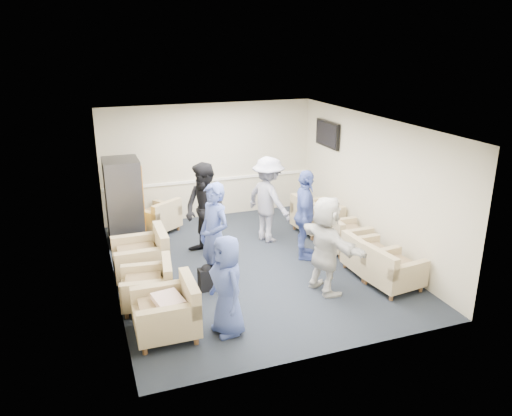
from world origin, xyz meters
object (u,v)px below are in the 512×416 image
object	(u,v)px
armchair_right_midnear	(367,257)
armchair_corner	(159,218)
person_front_left	(227,286)
person_mid_right	(305,215)
armchair_left_near	(170,313)
armchair_left_mid	(151,287)
person_back_right	(268,200)
person_front_right	(326,245)
armchair_right_far	(315,217)
armchair_right_midfar	(344,236)
armchair_right_near	(392,271)
person_mid_left	(214,237)
armchair_left_far	(144,258)
person_back_left	(205,211)
vending_machine	(124,201)

from	to	relation	value
armchair_right_midnear	armchair_corner	distance (m)	4.65
person_front_left	person_mid_right	bearing A→B (deg)	123.39
armchair_left_near	armchair_left_mid	size ratio (longest dim) A/B	0.99
person_mid_right	person_back_right	bearing A→B (deg)	42.00
armchair_left_mid	person_front_right	distance (m)	2.93
armchair_left_mid	armchair_corner	size ratio (longest dim) A/B	0.81
armchair_right_midnear	person_mid_right	distance (m)	1.40
armchair_right_far	armchair_right_midfar	bearing A→B (deg)	177.71
armchair_right_near	person_back_right	bearing A→B (deg)	16.17
armchair_right_midnear	person_mid_right	xyz separation A→B (m)	(-0.80, 1.00, 0.57)
person_back_right	person_mid_left	bearing A→B (deg)	114.22
armchair_left_far	person_mid_left	bearing A→B (deg)	54.49
person_back_left	person_back_right	xyz separation A→B (m)	(1.43, 0.35, -0.03)
armchair_corner	person_front_left	distance (m)	4.37
person_back_right	armchair_right_midfar	bearing A→B (deg)	-151.45
person_mid_right	armchair_corner	bearing A→B (deg)	70.88
armchair_right_near	person_front_left	xyz separation A→B (m)	(-3.02, -0.33, 0.43)
armchair_right_midnear	person_mid_right	world-z (taller)	person_mid_right
armchair_right_midnear	armchair_right_far	distance (m)	2.14
armchair_right_midfar	person_front_right	size ratio (longest dim) A/B	0.46
armchair_corner	armchair_right_far	bearing A→B (deg)	125.12
person_back_left	person_mid_right	size ratio (longest dim) A/B	1.06
person_back_left	person_mid_left	bearing A→B (deg)	-38.85
armchair_left_near	armchair_right_midfar	size ratio (longest dim) A/B	1.15
armchair_left_near	armchair_left_far	xyz separation A→B (m)	(-0.09, 2.01, 0.02)
person_front_left	armchair_right_midnear	bearing A→B (deg)	99.31
person_mid_left	person_back_right	world-z (taller)	person_mid_left
armchair_right_midfar	vending_machine	distance (m)	4.57
armchair_right_midfar	armchair_right_far	size ratio (longest dim) A/B	0.78
armchair_right_midnear	person_mid_right	bearing A→B (deg)	37.46
armchair_left_near	person_front_left	size ratio (longest dim) A/B	0.59
vending_machine	person_front_left	size ratio (longest dim) A/B	1.19
armchair_corner	person_back_left	distance (m)	1.85
armchair_left_near	armchair_left_mid	xyz separation A→B (m)	(-0.14, 0.94, -0.03)
armchair_left_near	vending_machine	xyz separation A→B (m)	(-0.21, 3.81, 0.54)
armchair_left_far	armchair_right_far	distance (m)	3.96
armchair_left_mid	armchair_right_midfar	size ratio (longest dim) A/B	1.16
armchair_left_far	armchair_left_near	bearing A→B (deg)	2.93
armchair_left_far	person_back_right	size ratio (longest dim) A/B	0.52
armchair_left_near	person_mid_right	world-z (taller)	person_mid_right
person_back_left	armchair_right_near	bearing A→B (deg)	16.60
armchair_left_far	person_front_left	bearing A→B (deg)	22.33
armchair_left_far	armchair_right_midfar	size ratio (longest dim) A/B	1.21
person_front_left	person_back_left	xyz separation A→B (m)	(0.39, 2.73, 0.19)
armchair_right_midnear	armchair_left_far	bearing A→B (deg)	71.29
armchair_left_mid	person_mid_left	size ratio (longest dim) A/B	0.48
armchair_left_mid	vending_machine	distance (m)	2.93
vending_machine	person_back_right	bearing A→B (deg)	-18.45
vending_machine	person_front_right	bearing A→B (deg)	-49.18
armchair_left_near	armchair_right_far	world-z (taller)	same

